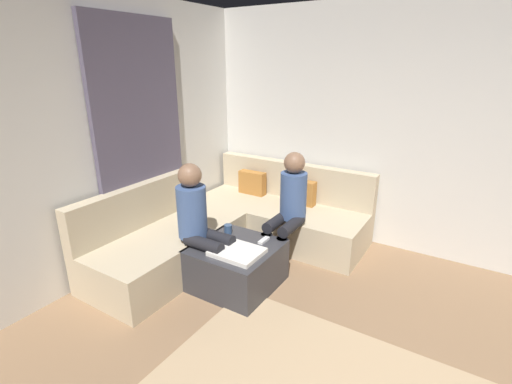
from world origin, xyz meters
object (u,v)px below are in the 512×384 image
at_px(sectional_couch, 234,225).
at_px(coffee_mug, 228,229).
at_px(person_on_couch_back, 289,205).
at_px(game_remote, 264,240).
at_px(person_on_couch_side, 200,221).
at_px(ottoman, 236,265).

distance_m(sectional_couch, coffee_mug, 0.53).
relative_size(coffee_mug, person_on_couch_back, 0.08).
xyz_separation_m(sectional_couch, person_on_couch_back, (0.67, 0.06, 0.38)).
relative_size(sectional_couch, game_remote, 17.00).
xyz_separation_m(game_remote, person_on_couch_side, (-0.49, -0.35, 0.23)).
height_order(coffee_mug, person_on_couch_side, person_on_couch_side).
xyz_separation_m(ottoman, coffee_mug, (-0.22, 0.18, 0.26)).
relative_size(sectional_couch, person_on_couch_back, 2.12).
relative_size(sectional_couch, ottoman, 3.36).
xyz_separation_m(ottoman, game_remote, (0.18, 0.22, 0.22)).
bearing_deg(person_on_couch_side, ottoman, 113.52).
bearing_deg(person_on_couch_side, person_on_couch_back, 147.27).
bearing_deg(coffee_mug, person_on_couch_back, 48.83).
xyz_separation_m(person_on_couch_back, person_on_couch_side, (-0.52, -0.81, 0.00)).
distance_m(sectional_couch, person_on_couch_side, 0.85).
distance_m(game_remote, person_on_couch_back, 0.51).
distance_m(sectional_couch, ottoman, 0.77).
height_order(sectional_couch, game_remote, sectional_couch).
height_order(game_remote, person_on_couch_side, person_on_couch_side).
distance_m(game_remote, person_on_couch_side, 0.64).
bearing_deg(person_on_couch_back, game_remote, 85.96).
relative_size(person_on_couch_back, person_on_couch_side, 1.00).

